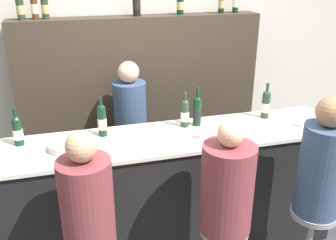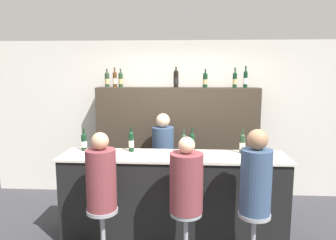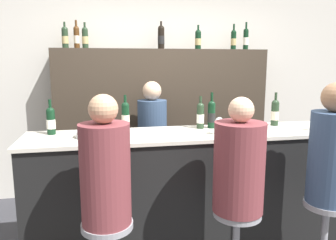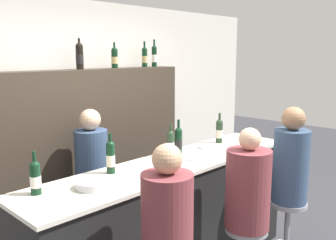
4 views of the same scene
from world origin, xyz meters
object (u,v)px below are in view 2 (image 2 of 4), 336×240
(bar_stool_right, at_px, (254,227))
(wine_bottle_backbar_5, at_px, (235,80))
(wine_bottle_counter_0, at_px, (84,142))
(wine_bottle_backbar_4, at_px, (205,80))
(metal_bowl, at_px, (106,152))
(wine_bottle_backbar_6, at_px, (245,79))
(wine_bottle_counter_3, at_px, (192,142))
(guest_seated_right, at_px, (256,177))
(guest_seated_left, at_px, (101,176))
(wine_glass_0, at_px, (190,150))
(bar_stool_left, at_px, (103,222))
(wine_bottle_backbar_3, at_px, (176,79))
(bar_stool_middle, at_px, (186,225))
(wine_bottle_counter_1, at_px, (131,141))
(bartender, at_px, (163,165))
(wine_glass_1, at_px, (265,152))
(wine_bottle_counter_2, at_px, (184,143))
(wine_bottle_backbar_2, at_px, (121,80))
(guest_seated_middle, at_px, (186,180))
(wine_bottle_counter_4, at_px, (242,143))
(wine_bottle_backbar_0, at_px, (107,79))
(wine_bottle_backbar_1, at_px, (115,79))

(bar_stool_right, bearing_deg, wine_bottle_backbar_5, 89.18)
(wine_bottle_counter_0, xyz_separation_m, wine_bottle_backbar_5, (2.07, 1.19, 0.76))
(wine_bottle_backbar_4, relative_size, metal_bowl, 1.26)
(wine_bottle_backbar_5, xyz_separation_m, wine_bottle_backbar_6, (0.17, 0.00, 0.01))
(wine_bottle_counter_3, distance_m, guest_seated_right, 1.04)
(wine_bottle_counter_3, relative_size, guest_seated_left, 0.39)
(wine_glass_0, xyz_separation_m, bar_stool_left, (-0.94, -0.51, -0.69))
(wine_bottle_backbar_3, xyz_separation_m, bar_stool_left, (-0.71, -1.98, -1.48))
(wine_bottle_counter_0, height_order, bar_stool_middle, wine_bottle_counter_0)
(wine_bottle_counter_1, distance_m, bartender, 1.01)
(wine_glass_1, xyz_separation_m, guest_seated_left, (-1.81, -0.51, -0.16))
(wine_bottle_counter_2, distance_m, wine_bottle_counter_3, 0.11)
(wine_bottle_counter_3, xyz_separation_m, wine_bottle_backbar_4, (0.21, 1.19, 0.74))
(wine_bottle_counter_2, bearing_deg, bar_stool_right, -46.51)
(wine_bottle_backbar_5, height_order, guest_seated_right, wine_bottle_backbar_5)
(wine_glass_1, height_order, bar_stool_left, wine_glass_1)
(wine_bottle_backbar_3, relative_size, metal_bowl, 1.40)
(wine_bottle_backbar_3, bearing_deg, guest_seated_left, -109.70)
(wine_bottle_backbar_6, distance_m, guest_seated_right, 2.20)
(wine_bottle_backbar_2, bearing_deg, bar_stool_left, -84.78)
(wine_bottle_backbar_3, xyz_separation_m, wine_bottle_backbar_5, (0.93, -0.00, -0.02))
(wine_bottle_counter_3, bearing_deg, wine_bottle_counter_0, 180.00)
(wine_bottle_counter_2, distance_m, wine_glass_1, 1.00)
(wine_bottle_backbar_5, relative_size, wine_glass_0, 2.16)
(wine_bottle_backbar_4, xyz_separation_m, bartender, (-0.64, -0.42, -1.28))
(wine_bottle_backbar_2, bearing_deg, bartender, -30.20)
(wine_bottle_backbar_4, relative_size, guest_seated_middle, 0.37)
(wine_bottle_counter_4, bearing_deg, bar_stool_left, -153.55)
(wine_bottle_counter_2, bearing_deg, wine_bottle_counter_4, -0.00)
(wine_bottle_counter_1, height_order, bar_stool_right, wine_bottle_counter_1)
(wine_bottle_backbar_5, bearing_deg, wine_bottle_backbar_0, 180.00)
(guest_seated_left, relative_size, bar_stool_right, 1.26)
(bar_stool_left, bearing_deg, wine_bottle_backbar_4, 59.38)
(bartender, bearing_deg, wine_bottle_backbar_0, 156.09)
(wine_bottle_counter_4, distance_m, wine_bottle_backbar_6, 1.43)
(wine_bottle_backbar_6, xyz_separation_m, metal_bowl, (-1.91, -1.36, -0.86))
(wine_bottle_counter_3, bearing_deg, wine_bottle_backbar_6, 54.79)
(wine_bottle_backbar_3, bearing_deg, guest_seated_middle, -84.60)
(wine_bottle_counter_1, height_order, wine_bottle_backbar_0, wine_bottle_backbar_0)
(metal_bowl, distance_m, guest_seated_middle, 1.19)
(wine_bottle_backbar_0, xyz_separation_m, guest_seated_middle, (1.30, -1.98, -0.97))
(wine_bottle_backbar_2, xyz_separation_m, guest_seated_middle, (1.08, -1.98, -0.97))
(wine_glass_0, distance_m, bar_stool_left, 1.27)
(guest_seated_right, bearing_deg, wine_bottle_backbar_3, 114.39)
(wine_bottle_counter_3, distance_m, wine_bottle_backbar_0, 1.96)
(wine_bottle_backbar_3, bearing_deg, bartender, -113.23)
(wine_bottle_counter_4, height_order, wine_bottle_backbar_6, wine_bottle_backbar_6)
(wine_bottle_backbar_1, relative_size, guest_seated_middle, 0.39)
(wine_bottle_counter_4, xyz_separation_m, metal_bowl, (-1.70, -0.17, -0.10))
(guest_seated_left, bearing_deg, wine_bottle_backbar_6, 47.72)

